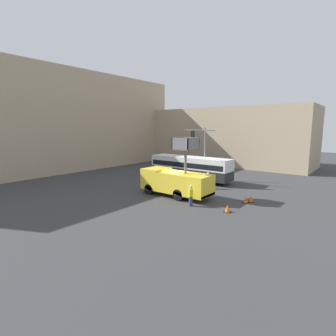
% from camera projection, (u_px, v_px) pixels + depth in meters
% --- Properties ---
extents(ground_plane, '(120.00, 120.00, 0.00)m').
position_uv_depth(ground_plane, '(175.00, 193.00, 26.71)').
color(ground_plane, '#38383A').
extents(building_backdrop_far, '(44.00, 10.00, 15.19)m').
position_uv_depth(building_backdrop_far, '(50.00, 121.00, 40.21)').
color(building_backdrop_far, tan).
rests_on(building_backdrop_far, ground_plane).
extents(building_backdrop_side, '(10.00, 28.00, 9.99)m').
position_uv_depth(building_backdrop_side, '(230.00, 136.00, 47.84)').
color(building_backdrop_side, tan).
rests_on(building_backdrop_side, ground_plane).
extents(utility_truck, '(2.54, 7.19, 5.75)m').
position_uv_depth(utility_truck, '(176.00, 181.00, 25.48)').
color(utility_truck, yellow).
rests_on(utility_truck, ground_plane).
extents(city_bus, '(2.54, 10.79, 2.99)m').
position_uv_depth(city_bus, '(190.00, 166.00, 33.17)').
color(city_bus, '#232328').
rests_on(city_bus, ground_plane).
extents(traffic_light_pole, '(4.07, 3.82, 6.62)m').
position_uv_depth(traffic_light_pole, '(201.00, 146.00, 31.73)').
color(traffic_light_pole, slate).
rests_on(traffic_light_pole, ground_plane).
extents(road_worker_near_truck, '(0.38, 0.38, 1.83)m').
position_uv_depth(road_worker_near_truck, '(191.00, 196.00, 22.35)').
color(road_worker_near_truck, navy).
rests_on(road_worker_near_truck, ground_plane).
extents(road_worker_directing, '(0.38, 0.38, 1.83)m').
position_uv_depth(road_worker_directing, '(208.00, 181.00, 28.64)').
color(road_worker_directing, navy).
rests_on(road_worker_directing, ground_plane).
extents(traffic_cone_near_truck, '(0.54, 0.54, 0.61)m').
position_uv_depth(traffic_cone_near_truck, '(227.00, 209.00, 20.85)').
color(traffic_cone_near_truck, black).
rests_on(traffic_cone_near_truck, ground_plane).
extents(traffic_cone_mid_road, '(0.53, 0.53, 0.61)m').
position_uv_depth(traffic_cone_mid_road, '(246.00, 200.00, 23.40)').
color(traffic_cone_mid_road, black).
rests_on(traffic_cone_mid_road, ground_plane).
extents(traffic_cone_far_side, '(0.54, 0.54, 0.62)m').
position_uv_depth(traffic_cone_far_side, '(251.00, 199.00, 23.65)').
color(traffic_cone_far_side, black).
rests_on(traffic_cone_far_side, ground_plane).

